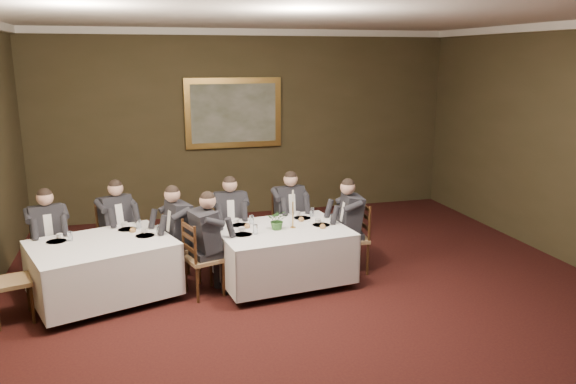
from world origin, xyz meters
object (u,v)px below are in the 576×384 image
table_main (282,251)px  diner_sec_backleft (50,249)px  diner_main_endright (352,237)px  candlestick (293,214)px  diner_main_backright (289,225)px  painting (234,113)px  chair_sec_endright (182,262)px  chair_sec_endleft (12,298)px  table_second (103,266)px  chair_main_backright (288,239)px  chair_sec_backleft (51,265)px  chair_main_endleft (204,274)px  chair_main_endright (352,252)px  centerpiece (278,219)px  chair_main_backleft (231,247)px  diner_main_endleft (204,257)px  diner_main_backleft (230,232)px  diner_sec_endright (180,246)px  diner_sec_backright (117,237)px  chair_sec_backright (118,253)px

table_main → diner_sec_backleft: size_ratio=1.38×
diner_main_endright → candlestick: bearing=103.5°
diner_main_backright → painting: bearing=-87.1°
chair_sec_endright → chair_sec_endleft: same height
painting → diner_main_backright: bearing=-82.3°
table_second → chair_sec_endleft: (-1.00, -0.34, -0.17)m
chair_main_backright → chair_sec_backleft: same height
chair_main_endleft → chair_main_backright: bearing=109.4°
chair_sec_endright → table_second: bearing=91.0°
chair_main_endright → chair_sec_backleft: bearing=87.2°
diner_sec_backleft → centerpiece: (2.95, -0.72, 0.40)m
chair_main_endleft → chair_sec_endleft: 2.24m
diner_sec_backleft → chair_main_backright: bearing=170.2°
chair_main_backleft → candlestick: 1.28m
diner_main_backright → chair_sec_endright: diner_main_backright is taller
diner_main_backright → diner_main_endleft: (-1.42, -1.05, 0.00)m
chair_main_backleft → diner_main_backright: size_ratio=0.74×
chair_main_backright → candlestick: 1.17m
diner_main_backleft → chair_sec_backleft: (-2.45, -0.09, -0.23)m
diner_sec_backleft → centerpiece: 3.06m
diner_sec_endright → candlestick: 1.59m
chair_main_endleft → diner_sec_backright: diner_sec_backright is taller
chair_main_endright → chair_main_backleft: bearing=72.5°
chair_main_endright → candlestick: (-0.92, -0.13, 0.68)m
chair_main_backright → diner_main_backright: bearing=90.0°
table_second → diner_main_backright: bearing=18.2°
table_second → diner_main_endright: diner_main_endright is taller
diner_main_backleft → chair_sec_endright: diner_main_backleft is taller
candlestick → painting: 3.67m
diner_sec_backright → centerpiece: size_ratio=4.68×
diner_sec_backright → painting: bearing=-156.5°
diner_main_backright → centerpiece: (-0.41, -0.94, 0.40)m
diner_sec_backright → diner_main_endleft: bearing=108.2°
diner_main_endright → painting: (-1.07, 3.39, 1.46)m
diner_main_backleft → chair_main_endright: size_ratio=1.35×
chair_main_backleft → diner_main_backright: 0.95m
chair_sec_backright → painting: painting is taller
diner_main_endright → diner_sec_backright: (-3.22, 0.86, 0.00)m
chair_main_endleft → diner_sec_backright: bearing=-153.3°
table_main → chair_main_endleft: size_ratio=1.86×
chair_main_backright → chair_main_endleft: 1.78m
table_main → chair_main_backright: (0.35, 0.93, -0.17)m
chair_main_backright → chair_sec_backright: size_ratio=1.00×
diner_main_backright → chair_sec_endleft: size_ratio=1.35×
chair_main_endleft → diner_main_endleft: size_ratio=0.74×
chair_main_backleft → diner_main_backright: diner_main_backright is taller
diner_main_backright → chair_main_backright: bearing=-90.0°
diner_main_backleft → diner_main_endright: 1.76m
chair_sec_backright → chair_sec_endright: same height
diner_sec_backright → chair_main_backright: bearing=152.6°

